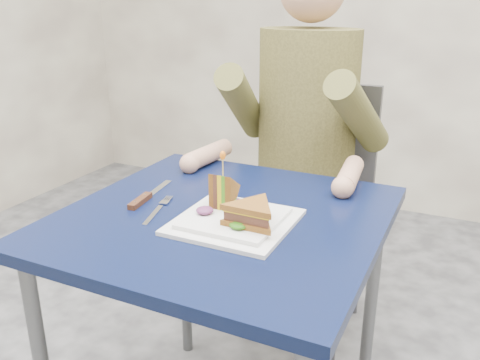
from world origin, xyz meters
The scene contains 12 objects.
table centered at (0.00, 0.00, 0.65)m, with size 0.75×0.75×0.73m.
chair centered at (0.00, 0.72, 0.54)m, with size 0.42×0.40×0.93m.
diner centered at (0.00, 0.61, 0.91)m, with size 0.54×0.59×0.74m.
plate centered at (0.05, -0.04, 0.74)m, with size 0.26×0.26×0.02m.
sandwich_flat centered at (0.11, -0.07, 0.78)m, with size 0.14×0.14×0.05m.
sandwich_upright centered at (0.00, 0.00, 0.78)m, with size 0.08×0.12×0.12m.
fork centered at (-0.15, -0.06, 0.73)m, with size 0.06×0.18×0.01m.
knife centered at (-0.22, -0.01, 0.74)m, with size 0.05×0.22×0.02m.
toothpick centered at (0.00, 0.00, 0.85)m, with size 0.00×0.00×0.06m, color tan.
toothpick_frill centered at (0.00, 0.00, 0.88)m, with size 0.01×0.01×0.02m, color orange.
lettuce_spill centered at (0.06, -0.03, 0.76)m, with size 0.15×0.13×0.02m, color #337A14, non-canonical shape.
onion_ring centered at (0.07, -0.04, 0.77)m, with size 0.04×0.04×0.01m, color #9E4C7A.
Camera 1 is at (0.52, -1.00, 1.22)m, focal length 38.00 mm.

